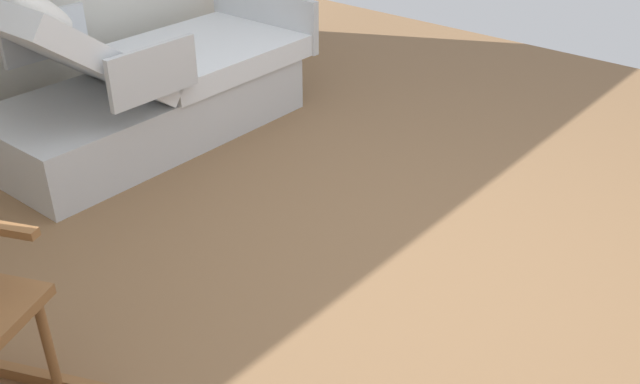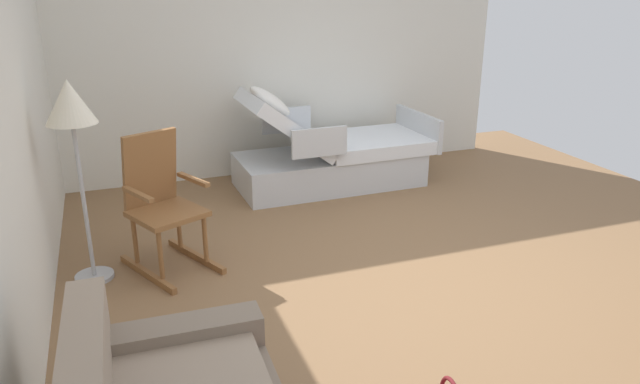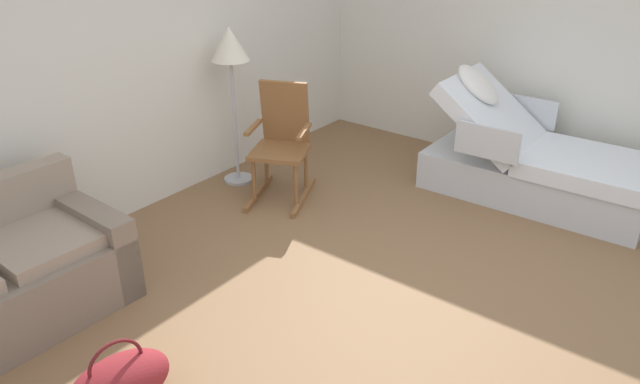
# 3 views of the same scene
# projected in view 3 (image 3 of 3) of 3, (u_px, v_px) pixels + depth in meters

# --- Properties ---
(ground_plane) EXTENTS (6.98, 6.98, 0.00)m
(ground_plane) POSITION_uv_depth(u_px,v_px,m) (389.00, 296.00, 4.12)
(ground_plane) COLOR olive
(back_wall) EXTENTS (5.79, 0.10, 2.70)m
(back_wall) POSITION_uv_depth(u_px,v_px,m) (138.00, 51.00, 4.88)
(back_wall) COLOR silver
(back_wall) RESTS_ON ground
(side_wall) EXTENTS (0.10, 5.07, 2.70)m
(side_wall) POSITION_uv_depth(u_px,v_px,m) (557.00, 33.00, 5.55)
(side_wall) COLOR silver
(side_wall) RESTS_ON ground
(hospital_bed) EXTENTS (1.06, 2.08, 1.16)m
(hospital_bed) POSITION_uv_depth(u_px,v_px,m) (538.00, 166.00, 5.35)
(hospital_bed) COLOR silver
(hospital_bed) RESTS_ON ground
(rocking_chair) EXTENTS (0.89, 0.75, 1.05)m
(rocking_chair) POSITION_uv_depth(u_px,v_px,m) (282.00, 143.00, 5.33)
(rocking_chair) COLOR brown
(rocking_chair) RESTS_ON ground
(floor_lamp) EXTENTS (0.34, 0.34, 1.48)m
(floor_lamp) POSITION_uv_depth(u_px,v_px,m) (230.00, 55.00, 5.28)
(floor_lamp) COLOR #B2B5BA
(floor_lamp) RESTS_ON ground
(duffel_bag) EXTENTS (0.61, 0.43, 0.43)m
(duffel_bag) POSITION_uv_depth(u_px,v_px,m) (120.00, 383.00, 3.17)
(duffel_bag) COLOR maroon
(duffel_bag) RESTS_ON ground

